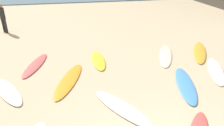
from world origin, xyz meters
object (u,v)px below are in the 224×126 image
at_px(surfboard_1, 69,80).
at_px(surfboard_5, 8,91).
at_px(surfboard_3, 98,60).
at_px(surfboard_6, 166,55).
at_px(beachgoer_near, 3,17).
at_px(surfboard_0, 35,65).
at_px(surfboard_9, 200,52).
at_px(surfboard_4, 122,108).
at_px(surfboard_10, 216,70).
at_px(surfboard_7, 186,85).

bearing_deg(surfboard_1, surfboard_5, -150.55).
bearing_deg(surfboard_3, surfboard_1, 47.95).
bearing_deg(surfboard_6, surfboard_1, 41.37).
bearing_deg(surfboard_3, beachgoer_near, -45.49).
distance_m(surfboard_0, surfboard_3, 2.58).
distance_m(surfboard_3, surfboard_9, 4.69).
height_order(surfboard_4, surfboard_5, surfboard_4).
distance_m(surfboard_1, surfboard_4, 2.43).
bearing_deg(surfboard_3, surfboard_10, 157.64).
bearing_deg(beachgoer_near, surfboard_0, -22.05).
height_order(surfboard_7, surfboard_9, surfboard_9).
bearing_deg(surfboard_0, surfboard_4, 146.79).
bearing_deg(beachgoer_near, surfboard_7, -0.61).
relative_size(surfboard_6, surfboard_7, 1.01).
distance_m(surfboard_1, surfboard_7, 4.12).
distance_m(surfboard_3, beachgoer_near, 6.68).
height_order(surfboard_1, beachgoer_near, beachgoer_near).
bearing_deg(surfboard_10, surfboard_9, 105.13).
bearing_deg(surfboard_7, surfboard_9, -112.32).
height_order(surfboard_6, surfboard_7, surfboard_7).
height_order(surfboard_1, surfboard_9, surfboard_9).
xyz_separation_m(surfboard_1, surfboard_10, (5.65, -0.25, -0.00)).
bearing_deg(surfboard_9, surfboard_1, -137.75).
bearing_deg(surfboard_3, surfboard_7, 136.95).
relative_size(surfboard_4, surfboard_9, 0.90).
xyz_separation_m(surfboard_5, surfboard_7, (5.99, -0.65, -0.00)).
relative_size(surfboard_0, surfboard_5, 1.04).
bearing_deg(surfboard_3, surfboard_4, 93.83).
distance_m(surfboard_1, surfboard_9, 6.12).
relative_size(surfboard_0, surfboard_10, 0.93).
distance_m(surfboard_7, beachgoer_near, 10.35).
bearing_deg(surfboard_9, surfboard_0, -151.62).
height_order(surfboard_3, beachgoer_near, beachgoer_near).
relative_size(surfboard_3, surfboard_4, 0.82).
xyz_separation_m(surfboard_7, beachgoer_near, (-7.50, 7.08, 0.85)).
bearing_deg(surfboard_1, surfboard_3, 68.40).
height_order(surfboard_5, surfboard_9, surfboard_9).
bearing_deg(surfboard_10, surfboard_4, -133.74).
bearing_deg(surfboard_4, beachgoer_near, 90.11).
height_order(surfboard_3, surfboard_4, surfboard_4).
bearing_deg(surfboard_10, surfboard_6, 153.82).
relative_size(surfboard_0, beachgoer_near, 1.36).
relative_size(surfboard_1, surfboard_6, 1.03).
bearing_deg(surfboard_1, surfboard_0, 151.48).
xyz_separation_m(surfboard_0, surfboard_7, (5.33, -2.47, 0.01)).
distance_m(surfboard_0, surfboard_6, 5.61).
bearing_deg(beachgoer_near, surfboard_3, -1.48).
xyz_separation_m(surfboard_6, surfboard_9, (1.66, 0.04, 0.01)).
distance_m(surfboard_7, surfboard_10, 1.82).
xyz_separation_m(surfboard_7, surfboard_9, (1.94, 2.48, 0.00)).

